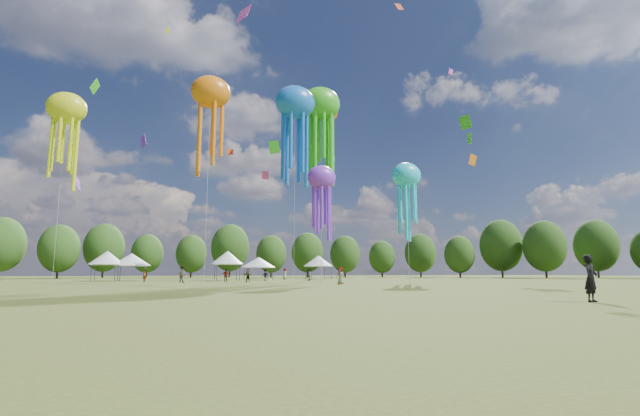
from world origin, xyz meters
name	(u,v)px	position (x,y,z in m)	size (l,w,h in m)	color
ground	(409,302)	(0.00, 0.00, 0.00)	(300.00, 300.00, 0.00)	#384416
observer_main	(591,278)	(6.85, -2.72, 0.96)	(0.70, 0.46, 1.92)	black
spectator_near	(182,275)	(-8.14, 37.48, 0.93)	(0.90, 0.70, 1.86)	gray
spectators_far	(269,275)	(3.37, 43.70, 0.83)	(22.40, 33.40, 1.89)	gray
festival_tents	(215,260)	(-2.96, 54.50, 3.10)	(37.65, 10.16, 4.42)	#47474C
show_kites	(269,129)	(2.22, 40.02, 20.01)	(43.78, 22.26, 29.23)	orange
small_kites	(273,62)	(2.77, 40.85, 29.91)	(72.05, 54.28, 45.19)	orange
treeline	(206,241)	(-3.87, 62.51, 6.54)	(201.57, 95.24, 13.43)	#38281C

